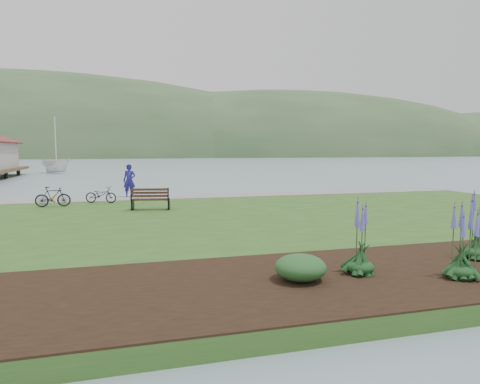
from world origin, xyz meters
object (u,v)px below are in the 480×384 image
object	(u,v)px
bicycle_a	(101,195)
park_bench	(150,199)
sailboat	(57,173)
person	(129,178)

from	to	relation	value
bicycle_a	park_bench	bearing A→B (deg)	-123.63
bicycle_a	sailboat	size ratio (longest dim) A/B	0.07
person	bicycle_a	size ratio (longest dim) A/B	1.38
park_bench	person	size ratio (longest dim) A/B	0.80
person	sailboat	world-z (taller)	sailboat
park_bench	bicycle_a	xyz separation A→B (m)	(-2.29, 3.33, -0.09)
person	bicycle_a	bearing A→B (deg)	-108.60
person	sailboat	xyz separation A→B (m)	(-8.64, 36.06, -1.53)
person	park_bench	bearing A→B (deg)	-67.85
park_bench	sailboat	world-z (taller)	sailboat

